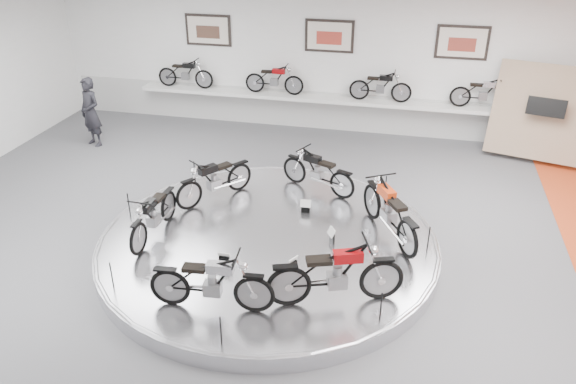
% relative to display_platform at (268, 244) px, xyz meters
% --- Properties ---
extents(floor, '(16.00, 16.00, 0.00)m').
position_rel_display_platform_xyz_m(floor, '(0.00, -0.30, -0.15)').
color(floor, '#565658').
rests_on(floor, ground).
extents(ceiling, '(16.00, 16.00, 0.00)m').
position_rel_display_platform_xyz_m(ceiling, '(0.00, -0.30, 3.85)').
color(ceiling, white).
rests_on(ceiling, wall_back).
extents(wall_back, '(16.00, 0.00, 16.00)m').
position_rel_display_platform_xyz_m(wall_back, '(0.00, 6.70, 1.85)').
color(wall_back, white).
rests_on(wall_back, floor).
extents(dado_band, '(15.68, 0.04, 1.10)m').
position_rel_display_platform_xyz_m(dado_band, '(0.00, 6.68, 0.40)').
color(dado_band, '#BCBCBA').
rests_on(dado_band, floor).
extents(display_platform, '(6.40, 6.40, 0.30)m').
position_rel_display_platform_xyz_m(display_platform, '(0.00, 0.00, 0.00)').
color(display_platform, silver).
rests_on(display_platform, floor).
extents(platform_rim, '(6.40, 6.40, 0.10)m').
position_rel_display_platform_xyz_m(platform_rim, '(0.00, 0.00, 0.12)').
color(platform_rim, '#B2B2BA').
rests_on(platform_rim, display_platform).
extents(shelf, '(11.00, 0.55, 0.10)m').
position_rel_display_platform_xyz_m(shelf, '(0.00, 6.40, 0.85)').
color(shelf, silver).
rests_on(shelf, wall_back).
extents(poster_left, '(1.35, 0.06, 0.88)m').
position_rel_display_platform_xyz_m(poster_left, '(-3.50, 6.66, 2.55)').
color(poster_left, silver).
rests_on(poster_left, wall_back).
extents(poster_center, '(1.35, 0.06, 0.88)m').
position_rel_display_platform_xyz_m(poster_center, '(0.00, 6.66, 2.55)').
color(poster_center, silver).
rests_on(poster_center, wall_back).
extents(poster_right, '(1.35, 0.06, 0.88)m').
position_rel_display_platform_xyz_m(poster_right, '(3.50, 6.66, 2.55)').
color(poster_right, silver).
rests_on(poster_right, wall_back).
extents(display_panel, '(2.56, 1.52, 2.30)m').
position_rel_display_platform_xyz_m(display_panel, '(5.60, 5.80, 1.10)').
color(display_panel, '#9A7E67').
rests_on(display_panel, floor).
extents(shelf_bike_a, '(1.22, 0.43, 0.73)m').
position_rel_display_platform_xyz_m(shelf_bike_a, '(-4.20, 6.40, 1.27)').
color(shelf_bike_a, black).
rests_on(shelf_bike_a, shelf).
extents(shelf_bike_b, '(1.22, 0.43, 0.73)m').
position_rel_display_platform_xyz_m(shelf_bike_b, '(-1.50, 6.40, 1.27)').
color(shelf_bike_b, maroon).
rests_on(shelf_bike_b, shelf).
extents(shelf_bike_c, '(1.22, 0.43, 0.73)m').
position_rel_display_platform_xyz_m(shelf_bike_c, '(1.50, 6.40, 1.27)').
color(shelf_bike_c, black).
rests_on(shelf_bike_c, shelf).
extents(shelf_bike_d, '(1.22, 0.43, 0.73)m').
position_rel_display_platform_xyz_m(shelf_bike_d, '(4.20, 6.40, 1.27)').
color(shelf_bike_d, silver).
rests_on(shelf_bike_d, shelf).
extents(bike_a, '(1.49, 1.92, 1.08)m').
position_rel_display_platform_xyz_m(bike_a, '(2.20, 0.58, 0.69)').
color(bike_a, red).
rests_on(bike_a, display_platform).
extents(bike_b, '(1.67, 1.15, 0.93)m').
position_rel_display_platform_xyz_m(bike_b, '(0.55, 2.14, 0.61)').
color(bike_b, black).
rests_on(bike_b, display_platform).
extents(bike_c, '(1.40, 1.66, 0.95)m').
position_rel_display_platform_xyz_m(bike_c, '(-1.49, 1.23, 0.63)').
color(bike_c, black).
rests_on(bike_c, display_platform).
extents(bike_d, '(0.59, 1.59, 0.93)m').
position_rel_display_platform_xyz_m(bike_d, '(-2.10, -0.42, 0.62)').
color(bike_d, black).
rests_on(bike_d, display_platform).
extents(bike_e, '(1.72, 0.74, 0.99)m').
position_rel_display_platform_xyz_m(bike_e, '(-0.31, -2.20, 0.64)').
color(bike_e, silver).
rests_on(bike_e, display_platform).
extents(bike_f, '(1.96, 1.24, 1.09)m').
position_rel_display_platform_xyz_m(bike_f, '(1.52, -1.62, 0.69)').
color(bike_f, maroon).
rests_on(bike_f, display_platform).
extents(visitor, '(0.81, 0.69, 1.87)m').
position_rel_display_platform_xyz_m(visitor, '(-6.00, 4.05, 0.79)').
color(visitor, black).
rests_on(visitor, floor).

